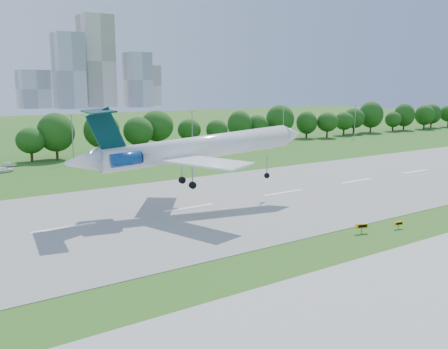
# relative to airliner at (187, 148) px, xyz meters

# --- Properties ---
(ground) EXTENTS (600.00, 600.00, 0.00)m
(ground) POSITION_rel_airliner_xyz_m (19.97, -25.32, -9.63)
(ground) COLOR #235B18
(ground) RESTS_ON ground
(runway) EXTENTS (400.00, 45.00, 0.08)m
(runway) POSITION_rel_airliner_xyz_m (19.97, -0.32, -9.59)
(runway) COLOR gray
(runway) RESTS_ON ground
(tree_line) EXTENTS (288.40, 8.40, 10.40)m
(tree_line) POSITION_rel_airliner_xyz_m (19.97, 66.68, -3.44)
(tree_line) COLOR #382314
(tree_line) RESTS_ON ground
(light_poles) EXTENTS (175.90, 0.25, 12.19)m
(light_poles) POSITION_rel_airliner_xyz_m (17.47, 56.68, -3.29)
(light_poles) COLOR gray
(light_poles) RESTS_ON ground
(skyline) EXTENTS (127.00, 52.00, 80.00)m
(skyline) POSITION_rel_airliner_xyz_m (120.14, 365.29, 20.83)
(skyline) COLOR #B2B2B7
(skyline) RESTS_ON ground
(airliner) EXTENTS (40.09, 28.79, 12.83)m
(airliner) POSITION_rel_airliner_xyz_m (0.00, 0.00, 0.00)
(airliner) COLOR white
(airliner) RESTS_ON ground
(taxi_sign_left) EXTENTS (1.42, 0.47, 1.00)m
(taxi_sign_left) POSITION_rel_airliner_xyz_m (17.71, -26.72, -8.89)
(taxi_sign_left) COLOR gray
(taxi_sign_left) RESTS_ON ground
(taxi_sign_centre) EXTENTS (1.80, 0.76, 1.29)m
(taxi_sign_centre) POSITION_rel_airliner_xyz_m (11.92, -25.22, -8.68)
(taxi_sign_centre) COLOR gray
(taxi_sign_centre) RESTS_ON ground
(service_vehicle_a) EXTENTS (3.40, 1.36, 1.10)m
(service_vehicle_a) POSITION_rel_airliner_xyz_m (-14.77, 60.07, -9.08)
(service_vehicle_a) COLOR silver
(service_vehicle_a) RESTS_ON ground
(service_vehicle_b) EXTENTS (4.13, 2.65, 1.31)m
(service_vehicle_b) POSITION_rel_airliner_xyz_m (-17.37, 52.05, -8.98)
(service_vehicle_b) COLOR white
(service_vehicle_b) RESTS_ON ground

